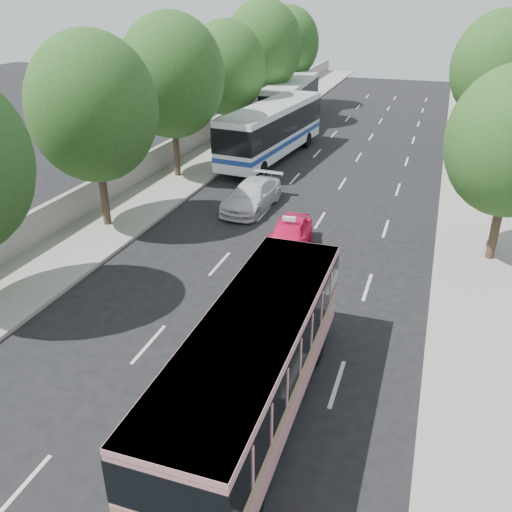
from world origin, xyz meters
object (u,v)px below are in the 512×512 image
at_px(tour_coach_front, 272,127).
at_px(tour_coach_rear, 291,97).
at_px(white_pickup, 252,195).
at_px(pink_taxi, 289,236).
at_px(pink_bus, 254,358).

distance_m(tour_coach_front, tour_coach_rear, 11.40).
relative_size(white_pickup, tour_coach_front, 0.40).
bearing_deg(tour_coach_front, white_pickup, -73.05).
xyz_separation_m(pink_taxi, tour_coach_rear, (-6.77, 24.83, 1.41)).
bearing_deg(pink_taxi, white_pickup, 121.61).
bearing_deg(pink_taxi, tour_coach_front, 105.61).
bearing_deg(white_pickup, pink_taxi, -49.94).
height_order(pink_bus, tour_coach_rear, tour_coach_rear).
bearing_deg(white_pickup, tour_coach_rear, 103.88).
xyz_separation_m(pink_taxi, tour_coach_front, (-4.97, 13.58, 1.45)).
bearing_deg(tour_coach_rear, pink_bus, -78.78).
height_order(pink_bus, white_pickup, pink_bus).
relative_size(pink_bus, pink_taxi, 2.31).
bearing_deg(tour_coach_rear, tour_coach_front, -83.58).
height_order(tour_coach_front, tour_coach_rear, tour_coach_front).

